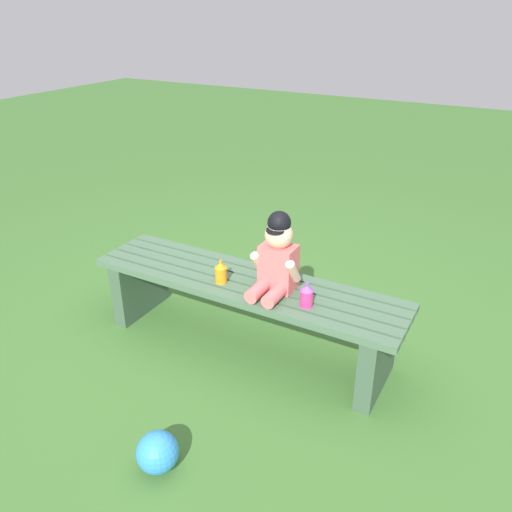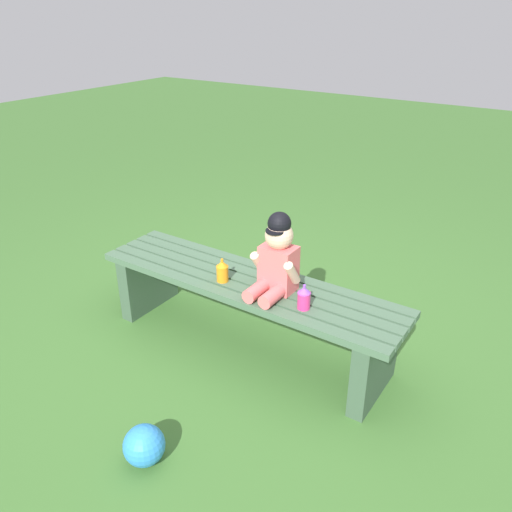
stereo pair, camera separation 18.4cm
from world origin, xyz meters
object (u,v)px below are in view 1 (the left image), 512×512
Objects in this scene: park_bench at (245,301)px; sippy_cup_right at (307,295)px; sippy_cup_left at (221,272)px; child_figure at (277,257)px; toy_ball at (158,452)px.

sippy_cup_right is (0.37, -0.08, 0.18)m from park_bench.
park_bench is at bearing 39.91° from sippy_cup_left.
child_figure is 3.26× the size of sippy_cup_left.
park_bench is 0.42m from sippy_cup_right.
sippy_cup_right is at bearing 71.59° from toy_ball.
child_figure is 0.31m from sippy_cup_left.
child_figure is at bearing 85.12° from toy_ball.
sippy_cup_left is 0.91m from toy_ball.
park_bench is 0.35m from child_figure.
toy_ball is (-0.27, -0.80, -0.38)m from sippy_cup_right.
sippy_cup_left is at bearing 104.04° from toy_ball.
child_figure is at bearing 14.27° from sippy_cup_left.
sippy_cup_left is 0.73× the size of toy_ball.
toy_ball is at bearing -94.88° from child_figure.
sippy_cup_left is at bearing -140.09° from park_bench.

